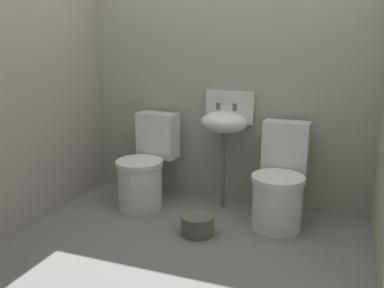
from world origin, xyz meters
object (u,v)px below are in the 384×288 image
toilet_left (145,169)px  toilet_right (280,185)px  sink (225,121)px  bucket (197,224)px

toilet_left → toilet_right: same height
sink → toilet_left: bearing=-164.0°
toilet_right → bucket: size_ratio=2.96×
toilet_left → toilet_right: bearing=-172.9°
bucket → toilet_right: bearing=36.5°
toilet_right → sink: (-0.50, 0.19, 0.43)m
toilet_left → bucket: size_ratio=2.96×
toilet_right → sink: 0.69m
toilet_right → sink: size_ratio=0.79×
toilet_right → bucket: 0.71m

